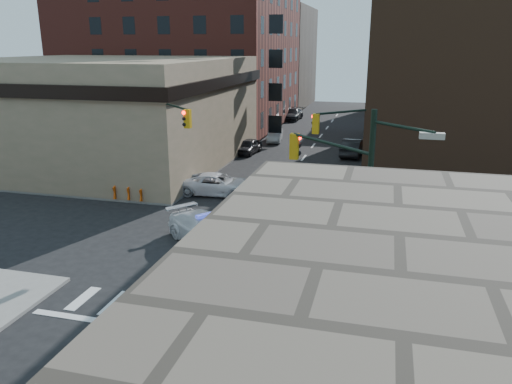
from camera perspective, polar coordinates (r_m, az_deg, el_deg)
The scene contains 29 objects.
ground at distance 26.16m, azimuth -2.50°, elevation -6.36°, with size 140.00×140.00×0.00m, color black.
sidewalk_nw at distance 64.20m, azimuth -13.69°, elevation 7.04°, with size 34.00×54.50×0.15m, color gray.
bank_building at distance 46.66m, azimuth -16.89°, elevation 8.87°, with size 22.00×22.00×9.00m, color #91795F.
apartment_block at distance 68.06m, azimuth -7.89°, elevation 17.95°, with size 25.00×25.00×24.00m, color maroon.
commercial_row_ne at distance 45.97m, azimuth 22.36°, elevation 11.39°, with size 14.00×34.00×14.00m, color #482D1D.
filler_nw at distance 88.13m, azimuth -0.60°, elevation 15.15°, with size 20.00×18.00×16.00m, color brown.
filler_ne at distance 81.39m, azimuth 19.96°, elevation 12.66°, with size 16.00×16.00×12.00m, color maroon.
signal_pole_se at distance 18.37m, azimuth 10.37°, elevation -1.35°, with size 5.40×5.27×8.00m.
signal_pole_nw at distance 31.73m, azimuth -9.93°, elevation 5.71°, with size 3.58×3.67×8.00m.
signal_pole_ne at distance 28.97m, azimuth 11.72°, elevation 4.59°, with size 3.67×3.58×8.00m.
tree_ne_near at distance 49.45m, azimuth 15.05°, elevation 8.23°, with size 3.00×3.00×4.85m.
tree_ne_far at distance 57.39m, azimuth 15.09°, elevation 9.31°, with size 3.00×3.00×4.85m.
police_car at distance 26.42m, azimuth -5.76°, elevation -4.35°, with size 2.20×5.42×1.57m, color white.
pickup at distance 35.05m, azimuth -4.42°, elevation 0.89°, with size 2.45×5.32×1.48m, color white.
parked_car_wnear at distance 48.24m, azimuth -0.88°, elevation 5.24°, with size 1.66×4.14×1.41m, color black.
parked_car_wfar at distance 54.27m, azimuth 2.17°, elevation 6.47°, with size 1.42×4.09×1.35m, color #989BA0.
parked_car_wdeep at distance 70.40m, azimuth 4.21°, elevation 8.86°, with size 2.20×5.42×1.57m, color black.
parked_car_enear at distance 48.11m, azimuth 10.97°, elevation 5.03°, with size 1.72×4.93×1.62m, color black.
parked_car_efar at distance 59.44m, azimuth 12.95°, elevation 6.92°, with size 1.52×3.78×1.29m, color #999BA1.
pedestrian_a at distance 34.44m, azimuth -13.94°, elevation 0.67°, with size 0.65×0.43×1.78m, color black.
pedestrian_b at distance 36.19m, azimuth -18.81°, elevation 1.13°, with size 0.92×0.72×1.90m, color black.
pedestrian_c at distance 37.10m, azimuth -16.97°, elevation 1.39°, with size 0.91×0.38×1.56m, color #202331.
barrel_road at distance 28.33m, azimuth 5.57°, elevation -3.36°, with size 0.63×0.63×1.13m, color #E53D0A.
barrel_bank at distance 35.52m, azimuth -6.86°, elevation 0.60°, with size 0.54×0.54×0.96m, color #D25F09.
barricade_se_a at distance 19.76m, azimuth 10.79°, elevation -12.56°, with size 1.37×0.69×1.03m, color orange, non-canonical shape.
barricade_se_b at distance 17.96m, azimuth 17.21°, elevation -16.61°, with size 1.13×0.57×0.85m, color #EC3F0B, non-canonical shape.
barricade_se_c at distance 17.37m, azimuth 10.06°, elevation -17.02°, with size 1.33×0.66×0.99m, color #DE3C0A, non-canonical shape.
barricade_nw_a at distance 34.54m, azimuth -14.90°, elevation -0.01°, with size 1.35×0.67×1.01m, color orange, non-canonical shape.
barricade_nw_b at distance 34.09m, azimuth -13.46°, elevation -0.20°, with size 1.24×0.62×0.93m, color red, non-canonical shape.
Camera 1 is at (7.20, -22.99, 10.18)m, focal length 35.00 mm.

